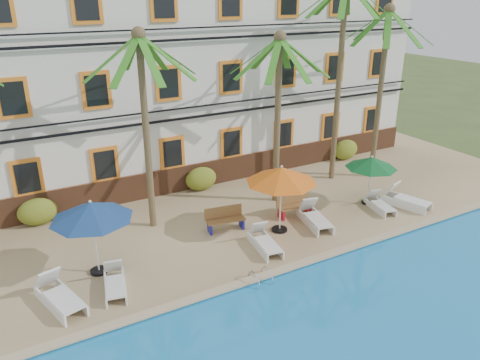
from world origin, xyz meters
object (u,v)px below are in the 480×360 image
palm_d (341,57)px  lounger_c (265,242)px  umbrella_red (281,175)px  bench_left (225,218)px  bench_right (294,204)px  lounger_d (314,217)px  palm_b (144,105)px  lounger_f (405,199)px  umbrella_green (371,163)px  palm_e (383,71)px  lounger_e (380,204)px  lounger_a (59,296)px  pool_ladder (261,280)px  umbrella_blue (91,211)px  palm_c (278,96)px  lounger_b (115,283)px

palm_d → lounger_c: size_ratio=4.87×
umbrella_red → lounger_c: 2.52m
bench_left → bench_right: 3.06m
palm_d → lounger_d: (-3.84, -3.57, -5.54)m
palm_b → bench_right: palm_b is taller
lounger_f → bench_left: size_ratio=1.39×
umbrella_green → lounger_f: (1.21, -0.99, -1.56)m
palm_e → lounger_d: bearing=-153.9°
umbrella_red → lounger_d: 2.50m
umbrella_red → bench_right: size_ratio=1.78×
palm_e → lounger_c: size_ratio=4.25×
lounger_e → bench_left: 6.72m
palm_e → lounger_e: size_ratio=4.72×
lounger_a → lounger_c: bearing=-1.6°
lounger_a → pool_ladder: (5.83, -1.80, -0.32)m
palm_b → umbrella_red: (4.11, -2.81, -2.53)m
palm_b → umbrella_blue: 4.39m
lounger_e → bench_right: (-3.46, 1.38, 0.22)m
pool_ladder → bench_left: bearing=80.3°
bench_left → pool_ladder: 3.68m
lounger_e → palm_e: bearing=50.9°
lounger_f → pool_ladder: 8.53m
lounger_c → palm_c: bearing=51.6°
palm_c → lounger_f: palm_c is taller
lounger_d → bench_right: (-0.22, 1.10, 0.16)m
lounger_d → umbrella_green: bearing=8.1°
pool_ladder → umbrella_blue: bearing=145.8°
umbrella_blue → lounger_c: size_ratio=1.37×
lounger_e → bench_left: (-6.51, 1.64, 0.22)m
umbrella_red → bench_left: umbrella_red is taller
bench_left → lounger_e: bearing=-14.1°
umbrella_green → lounger_f: size_ratio=1.02×
umbrella_green → lounger_a: 13.09m
palm_c → umbrella_red: 3.71m
bench_left → palm_c: bearing=23.1°
palm_e → bench_right: (-5.98, -1.72, -4.71)m
palm_b → palm_c: size_ratio=1.04×
palm_b → bench_right: bearing=-20.0°
umbrella_blue → lounger_e: umbrella_blue is taller
lounger_a → lounger_f: (14.18, -0.10, -0.00)m
palm_c → bench_right: bearing=-95.9°
umbrella_green → pool_ladder: bearing=-159.4°
bench_right → palm_b: bearing=160.0°
umbrella_blue → lounger_c: umbrella_blue is taller
bench_right → pool_ladder: 4.97m
umbrella_green → lounger_d: (-3.26, -0.46, -1.56)m
umbrella_red → lounger_c: size_ratio=1.41×
umbrella_green → palm_d: bearing=79.4°
lounger_b → bench_left: (4.82, 1.85, 0.20)m
palm_e → pool_ladder: bearing=-152.3°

